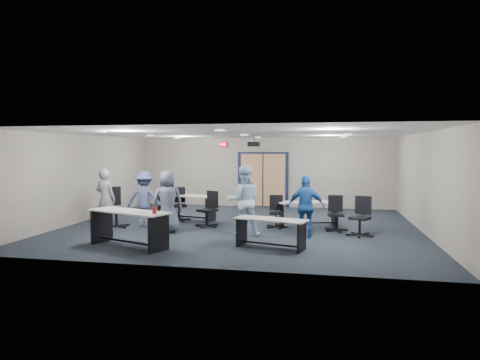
% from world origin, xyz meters
% --- Properties ---
extents(floor, '(10.00, 10.00, 0.00)m').
position_xyz_m(floor, '(0.00, 0.00, 0.00)').
color(floor, black).
rests_on(floor, ground).
extents(back_wall, '(10.00, 0.04, 2.70)m').
position_xyz_m(back_wall, '(0.00, 4.50, 1.35)').
color(back_wall, gray).
rests_on(back_wall, floor).
extents(front_wall, '(10.00, 0.04, 2.70)m').
position_xyz_m(front_wall, '(0.00, -4.50, 1.35)').
color(front_wall, gray).
rests_on(front_wall, floor).
extents(left_wall, '(0.04, 9.00, 2.70)m').
position_xyz_m(left_wall, '(-5.00, 0.00, 1.35)').
color(left_wall, gray).
rests_on(left_wall, floor).
extents(right_wall, '(0.04, 9.00, 2.70)m').
position_xyz_m(right_wall, '(5.00, 0.00, 1.35)').
color(right_wall, gray).
rests_on(right_wall, floor).
extents(ceiling, '(10.00, 9.00, 0.04)m').
position_xyz_m(ceiling, '(0.00, 0.00, 2.70)').
color(ceiling, white).
rests_on(ceiling, back_wall).
extents(double_door, '(2.00, 0.07, 2.20)m').
position_xyz_m(double_door, '(0.00, 4.46, 1.05)').
color(double_door, black).
rests_on(double_door, back_wall).
extents(exit_sign, '(0.32, 0.07, 0.18)m').
position_xyz_m(exit_sign, '(-1.60, 4.44, 2.45)').
color(exit_sign, black).
rests_on(exit_sign, back_wall).
extents(ceiling_projector, '(0.35, 0.32, 0.37)m').
position_xyz_m(ceiling_projector, '(0.30, 0.50, 2.40)').
color(ceiling_projector, black).
rests_on(ceiling_projector, ceiling).
extents(ceiling_can_lights, '(6.24, 5.74, 0.02)m').
position_xyz_m(ceiling_can_lights, '(0.00, 0.25, 2.67)').
color(ceiling_can_lights, silver).
rests_on(ceiling_can_lights, ceiling).
extents(table_front_left, '(2.16, 1.36, 0.97)m').
position_xyz_m(table_front_left, '(-2.01, -3.09, 0.57)').
color(table_front_left, '#A6A39C').
rests_on(table_front_left, floor).
extents(table_front_right, '(1.75, 0.98, 0.67)m').
position_xyz_m(table_front_right, '(1.20, -2.59, 0.46)').
color(table_front_right, '#A6A39C').
rests_on(table_front_right, floor).
extents(table_back_left, '(2.07, 1.11, 1.09)m').
position_xyz_m(table_back_left, '(-1.93, 0.81, 0.55)').
color(table_back_left, '#A6A39C').
rests_on(table_back_left, floor).
extents(table_back_right, '(1.87, 1.05, 0.72)m').
position_xyz_m(table_back_right, '(1.92, 0.40, 0.49)').
color(table_back_right, '#A6A39C').
rests_on(table_back_right, floor).
extents(chair_back_a, '(0.87, 0.87, 1.04)m').
position_xyz_m(chair_back_a, '(-2.11, 0.61, 0.52)').
color(chair_back_a, black).
rests_on(chair_back_a, floor).
extents(chair_back_b, '(0.88, 0.88, 1.03)m').
position_xyz_m(chair_back_b, '(-0.95, -0.22, 0.51)').
color(chair_back_b, black).
rests_on(chair_back_b, floor).
extents(chair_back_c, '(0.66, 0.66, 0.92)m').
position_xyz_m(chair_back_c, '(1.04, -0.01, 0.46)').
color(chair_back_c, black).
rests_on(chair_back_c, floor).
extents(chair_back_d, '(0.65, 0.65, 0.97)m').
position_xyz_m(chair_back_d, '(2.70, -0.18, 0.48)').
color(chair_back_d, black).
rests_on(chair_back_d, floor).
extents(chair_loose_left, '(1.02, 1.02, 1.16)m').
position_xyz_m(chair_loose_left, '(-3.49, -0.87, 0.58)').
color(chair_loose_left, black).
rests_on(chair_loose_left, floor).
extents(chair_loose_right, '(0.86, 0.86, 1.03)m').
position_xyz_m(chair_loose_right, '(3.29, -0.80, 0.51)').
color(chair_loose_right, black).
rests_on(chair_loose_right, floor).
extents(person_gray, '(0.69, 0.51, 1.71)m').
position_xyz_m(person_gray, '(-3.66, -1.15, 0.86)').
color(person_gray, gray).
rests_on(person_gray, floor).
extents(person_plaid, '(0.98, 0.84, 1.69)m').
position_xyz_m(person_plaid, '(-1.76, -1.31, 0.84)').
color(person_plaid, '#4C5469').
rests_on(person_plaid, floor).
extents(person_lightblue, '(1.03, 0.88, 1.83)m').
position_xyz_m(person_lightblue, '(0.33, -1.28, 0.92)').
color(person_lightblue, '#C0E2FF').
rests_on(person_lightblue, floor).
extents(person_navy, '(0.93, 0.39, 1.59)m').
position_xyz_m(person_navy, '(1.93, -1.28, 0.79)').
color(person_navy, '#1C4E9E').
rests_on(person_navy, floor).
extents(person_back, '(1.11, 0.73, 1.62)m').
position_xyz_m(person_back, '(-2.77, -0.52, 0.81)').
color(person_back, '#444E7B').
rests_on(person_back, floor).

